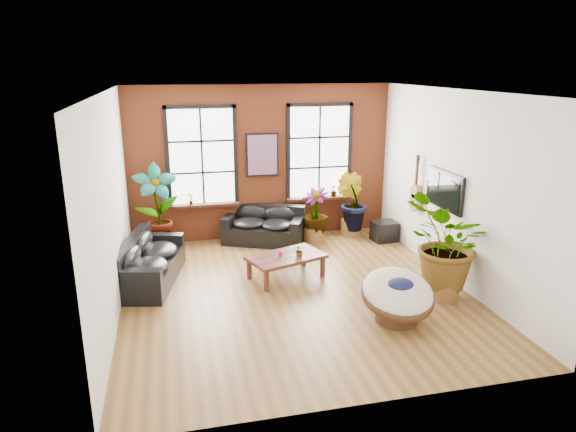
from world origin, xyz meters
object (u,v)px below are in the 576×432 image
object	(u,v)px
sofa_left	(147,263)
coffee_table	(286,258)
papasan_chair	(398,295)
sofa_back	(264,226)

from	to	relation	value
sofa_left	coffee_table	world-z (taller)	sofa_left
sofa_left	papasan_chair	world-z (taller)	papasan_chair
sofa_back	sofa_left	size ratio (longest dim) A/B	0.88
coffee_table	sofa_left	bearing A→B (deg)	151.20
coffee_table	papasan_chair	bearing A→B (deg)	-77.17
coffee_table	papasan_chair	size ratio (longest dim) A/B	1.34
coffee_table	papasan_chair	world-z (taller)	papasan_chair
sofa_left	coffee_table	bearing A→B (deg)	-86.32
coffee_table	papasan_chair	distance (m)	2.46
sofa_left	papasan_chair	size ratio (longest dim) A/B	1.88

